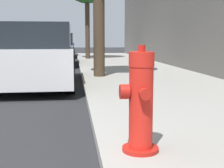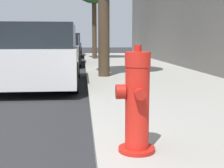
# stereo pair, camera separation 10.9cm
# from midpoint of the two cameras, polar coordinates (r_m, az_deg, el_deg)

# --- Properties ---
(fire_hydrant) EXTENTS (0.35, 0.35, 0.94)m
(fire_hydrant) POSITION_cam_midpoint_polar(r_m,az_deg,el_deg) (2.73, 5.68, -3.56)
(fire_hydrant) COLOR red
(fire_hydrant) RESTS_ON sidewalk_slab
(parked_car_near) EXTENTS (1.79, 4.14, 1.45)m
(parked_car_near) POSITION_cam_midpoint_polar(r_m,az_deg,el_deg) (7.64, -12.42, 4.97)
(parked_car_near) COLOR silver
(parked_car_near) RESTS_ON ground_plane
(parked_car_mid) EXTENTS (1.87, 4.03, 1.29)m
(parked_car_mid) POSITION_cam_midpoint_polar(r_m,az_deg,el_deg) (13.61, -9.40, 6.11)
(parked_car_mid) COLOR black
(parked_car_mid) RESTS_ON ground_plane
(parked_car_far) EXTENTS (1.73, 4.27, 1.46)m
(parked_car_far) POSITION_cam_midpoint_polar(r_m,az_deg,el_deg) (19.77, -7.95, 6.94)
(parked_car_far) COLOR navy
(parked_car_far) RESTS_ON ground_plane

